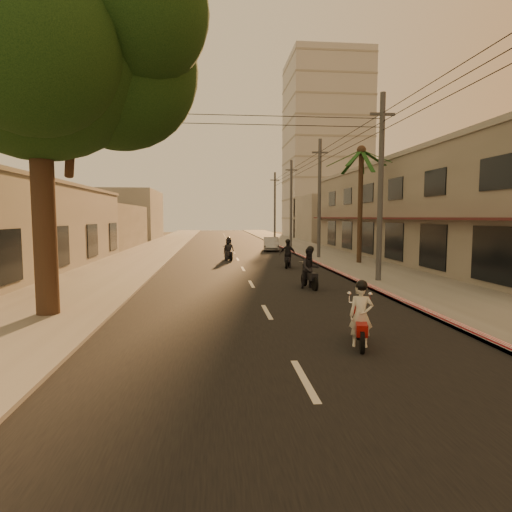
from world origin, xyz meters
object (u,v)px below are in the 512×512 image
object	(u,v)px
scooter_mid_a	(310,269)
scooter_far_a	(229,250)
broadleaf_tree	(51,42)
scooter_red	(361,317)
palm_tree	(361,157)
scooter_mid_b	(288,255)
parked_car	(271,244)

from	to	relation	value
scooter_mid_a	scooter_far_a	xyz separation A→B (m)	(-3.18, 12.70, -0.08)
broadleaf_tree	scooter_far_a	size ratio (longest dim) A/B	6.93
broadleaf_tree	scooter_mid_a	world-z (taller)	broadleaf_tree
scooter_red	scooter_mid_a	distance (m)	8.53
broadleaf_tree	palm_tree	xyz separation A→B (m)	(14.61, 13.86, -1.33)
scooter_far_a	broadleaf_tree	bearing A→B (deg)	-123.91
scooter_red	scooter_mid_a	size ratio (longest dim) A/B	0.86
scooter_mid_a	scooter_far_a	bearing A→B (deg)	96.16
scooter_mid_b	scooter_far_a	distance (m)	6.03
broadleaf_tree	scooter_red	size ratio (longest dim) A/B	7.27
scooter_mid_a	scooter_far_a	distance (m)	13.09
scooter_red	palm_tree	bearing A→B (deg)	86.27
scooter_far_a	parked_car	world-z (taller)	scooter_far_a
scooter_mid_b	scooter_far_a	bearing A→B (deg)	141.11
palm_tree	scooter_far_a	distance (m)	11.25
scooter_red	scooter_mid_a	bearing A→B (deg)	100.84
palm_tree	scooter_red	bearing A→B (deg)	-108.95
palm_tree	scooter_far_a	xyz separation A→B (m)	(-8.70, 3.22, -6.36)
scooter_red	scooter_mid_b	xyz separation A→B (m)	(1.00, 16.31, 0.09)
broadleaf_tree	scooter_mid_a	bearing A→B (deg)	25.71
scooter_red	parked_car	size ratio (longest dim) A/B	0.41
broadleaf_tree	palm_tree	size ratio (longest dim) A/B	1.48
scooter_mid_a	scooter_red	bearing A→B (deg)	-102.28
palm_tree	parked_car	xyz separation A→B (m)	(-4.41, 11.91, -6.50)
scooter_mid_b	scooter_far_a	xyz separation A→B (m)	(-3.53, 4.90, -0.03)
broadleaf_tree	scooter_mid_a	distance (m)	12.63
scooter_mid_b	scooter_red	bearing A→B (deg)	-78.17
palm_tree	broadleaf_tree	bearing A→B (deg)	-136.52
scooter_red	scooter_far_a	size ratio (longest dim) A/B	0.95
scooter_red	broadleaf_tree	bearing A→B (deg)	169.15
scooter_mid_a	scooter_far_a	size ratio (longest dim) A/B	1.11
palm_tree	parked_car	world-z (taller)	palm_tree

